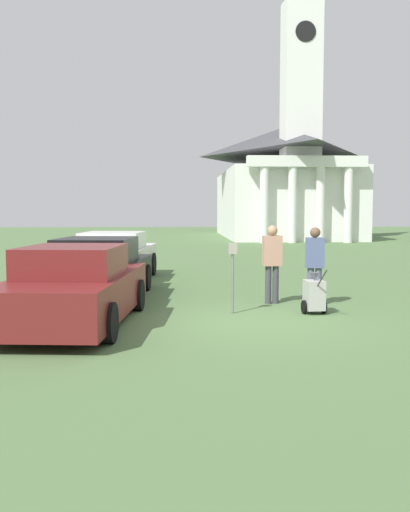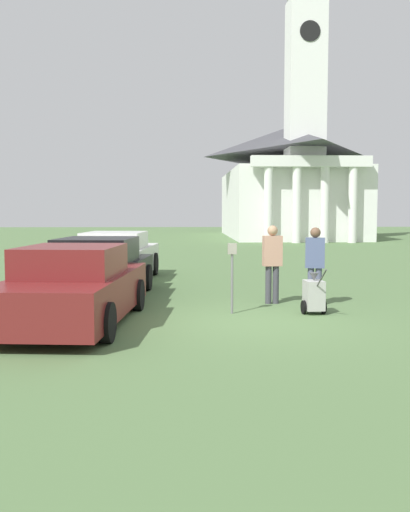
# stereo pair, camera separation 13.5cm
# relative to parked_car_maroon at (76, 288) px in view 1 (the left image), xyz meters

# --- Properties ---
(ground_plane) EXTENTS (120.00, 120.00, 0.00)m
(ground_plane) POSITION_rel_parked_car_maroon_xyz_m (3.17, 0.12, -0.68)
(ground_plane) COLOR #517042
(parked_car_maroon) EXTENTS (2.35, 4.92, 1.47)m
(parked_car_maroon) POSITION_rel_parked_car_maroon_xyz_m (0.00, 0.00, 0.00)
(parked_car_maroon) COLOR maroon
(parked_car_maroon) RESTS_ON ground_plane
(parked_car_black) EXTENTS (2.36, 4.93, 1.46)m
(parked_car_black) POSITION_rel_parked_car_maroon_xyz_m (-0.00, 3.01, -0.00)
(parked_car_black) COLOR black
(parked_car_black) RESTS_ON ground_plane
(parked_car_white) EXTENTS (2.38, 4.91, 1.46)m
(parked_car_white) POSITION_rel_parked_car_maroon_xyz_m (0.00, 6.59, 0.02)
(parked_car_white) COLOR silver
(parked_car_white) RESTS_ON ground_plane
(parking_meter) EXTENTS (0.18, 0.09, 1.44)m
(parking_meter) POSITION_rel_parked_car_maroon_xyz_m (3.01, 0.99, 0.32)
(parking_meter) COLOR slate
(parking_meter) RESTS_ON ground_plane
(person_worker) EXTENTS (0.44, 0.26, 1.77)m
(person_worker) POSITION_rel_parked_car_maroon_xyz_m (4.02, 2.19, 0.34)
(person_worker) COLOR #3F3F47
(person_worker) RESTS_ON ground_plane
(person_supervisor) EXTENTS (0.46, 0.32, 1.74)m
(person_supervisor) POSITION_rel_parked_car_maroon_xyz_m (4.92, 1.89, 0.31)
(person_supervisor) COLOR #515670
(person_supervisor) RESTS_ON ground_plane
(equipment_cart) EXTENTS (0.49, 1.00, 1.00)m
(equipment_cart) POSITION_rel_parked_car_maroon_xyz_m (4.67, 0.88, -0.29)
(equipment_cart) COLOR #B2B2AD
(equipment_cart) RESTS_ON ground_plane
(church) EXTENTS (9.26, 17.27, 23.49)m
(church) POSITION_rel_parked_car_maroon_xyz_m (10.19, 33.78, 4.36)
(church) COLOR white
(church) RESTS_ON ground_plane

